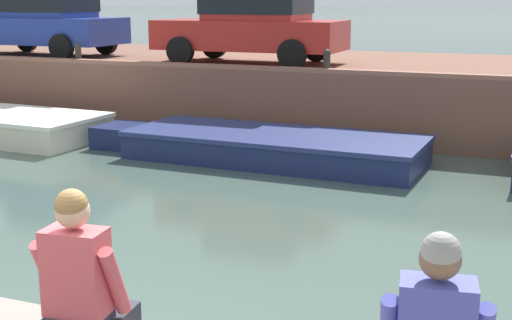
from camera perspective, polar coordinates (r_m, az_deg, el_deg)
ground_plane at (r=9.38m, az=2.29°, el=-4.83°), size 400.00×400.00×0.00m
far_quay_wall at (r=16.66m, az=11.54°, el=5.25°), size 60.00×6.00×1.42m
far_wall_coping at (r=13.77m, az=9.41°, el=6.92°), size 60.00×0.24×0.08m
boat_moored_central_navy at (r=12.77m, az=0.44°, el=1.14°), size 6.33×2.17×0.50m
car_leftmost_blue at (r=18.81m, az=-16.65°, el=10.59°), size 4.05×2.02×1.54m
car_left_inner_red at (r=15.93m, az=-0.27°, el=10.79°), size 4.14×2.02×1.54m
mooring_bollard_west at (r=16.72m, az=-14.05°, el=8.43°), size 0.15×0.15×0.45m
mooring_bollard_mid at (r=14.12m, az=5.69°, el=7.99°), size 0.15×0.15×0.45m
person_seated_right at (r=4.40m, az=-13.82°, el=-9.57°), size 0.56×0.56×0.96m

